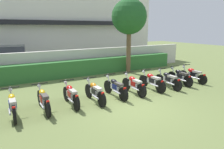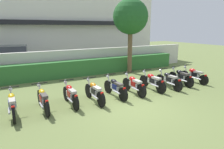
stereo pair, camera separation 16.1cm
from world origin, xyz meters
name	(u,v)px [view 1 (the left image)]	position (x,y,z in m)	size (l,w,h in m)	color
ground	(132,107)	(0.00, 0.00, 0.00)	(60.00, 60.00, 0.00)	olive
building	(46,25)	(0.00, 14.26, 3.31)	(20.03, 6.50, 6.62)	white
compound_wall	(73,62)	(0.00, 6.85, 0.82)	(19.03, 0.30, 1.64)	silver
hedge_row	(77,68)	(0.00, 6.15, 0.52)	(15.23, 0.70, 1.03)	#337033
parked_car	(6,60)	(-3.89, 9.07, 0.94)	(4.72, 2.60, 1.89)	#9EA3A8
tree_far_side	(129,17)	(3.50, 5.40, 3.74)	(2.35, 2.35, 4.96)	brown
motorcycle_in_row_1	(13,105)	(-4.18, 1.30, 0.46)	(0.60, 1.88, 0.97)	black
motorcycle_in_row_2	(43,100)	(-3.14, 1.29, 0.46)	(0.60, 1.92, 0.98)	black
motorcycle_in_row_3	(71,95)	(-2.06, 1.33, 0.45)	(0.60, 1.83, 0.97)	black
motorcycle_in_row_4	(95,92)	(-1.07, 1.21, 0.46)	(0.60, 1.91, 0.97)	black
motorcycle_in_row_5	(115,87)	(0.01, 1.34, 0.45)	(0.60, 1.95, 0.97)	black
motorcycle_in_row_6	(134,84)	(1.00, 1.31, 0.46)	(0.60, 1.91, 0.98)	black
motorcycle_in_row_7	(152,81)	(2.15, 1.35, 0.46)	(0.60, 1.90, 0.98)	black
motorcycle_in_row_8	(168,79)	(3.13, 1.22, 0.45)	(0.60, 1.89, 0.96)	black
motorcycle_in_row_9	(180,77)	(4.15, 1.36, 0.45)	(0.60, 1.83, 0.97)	black
motorcycle_in_row_10	(193,75)	(5.23, 1.37, 0.44)	(0.60, 1.90, 0.94)	black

